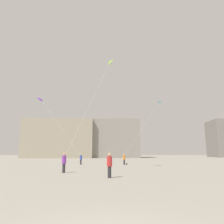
{
  "coord_description": "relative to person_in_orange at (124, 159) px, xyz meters",
  "views": [
    {
      "loc": [
        0.13,
        -4.57,
        1.89
      ],
      "look_at": [
        0.0,
        18.31,
        6.17
      ],
      "focal_mm": 34.72,
      "sensor_mm": 36.0,
      "label": 1
    }
  ],
  "objects": [
    {
      "name": "building_centre_hall",
      "position": [
        -2.85,
        47.28,
        5.82
      ],
      "size": [
        21.18,
        15.47,
        13.49
      ],
      "color": "gray",
      "rests_on": "ground_plane"
    },
    {
      "name": "kite_violet_diamond",
      "position": [
        -15.48,
        5.16,
        10.84
      ],
      "size": [
        9.39,
        5.63,
        11.01
      ],
      "color": "purple"
    },
    {
      "name": "person_in_blue",
      "position": [
        -6.85,
        0.31,
        -0.0
      ],
      "size": [
        0.36,
        0.36,
        1.67
      ],
      "rotation": [
        0.0,
        0.0,
        3.77
      ],
      "color": "#2D2D33",
      "rests_on": "ground_plane"
    },
    {
      "name": "person_in_red",
      "position": [
        -2.01,
        -17.79,
        0.1
      ],
      "size": [
        0.4,
        0.4,
        1.85
      ],
      "rotation": [
        0.0,
        0.0,
        1.66
      ],
      "color": "#2D2D33",
      "rests_on": "ground_plane"
    },
    {
      "name": "person_in_orange",
      "position": [
        0.0,
        0.0,
        0.0
      ],
      "size": [
        0.36,
        0.36,
        1.68
      ],
      "rotation": [
        0.0,
        0.0,
        5.0
      ],
      "color": "#2D2D33",
      "rests_on": "ground_plane"
    },
    {
      "name": "handbag_beside_flyer",
      "position": [
        0.35,
        0.1,
        -0.8
      ],
      "size": [
        0.16,
        0.33,
        0.24
      ],
      "primitive_type": "cube",
      "rotation": [
        0.0,
        0.0,
        1.63
      ],
      "color": "black",
      "rests_on": "ground_plane"
    },
    {
      "name": "building_left_hall",
      "position": [
        -20.85,
        41.58,
        5.71
      ],
      "size": [
        24.26,
        9.72,
        13.27
      ],
      "color": "#A39984",
      "rests_on": "ground_plane"
    },
    {
      "name": "kite_lime_diamond",
      "position": [
        -2.17,
        -8.95,
        12.15
      ],
      "size": [
        4.85,
        5.44,
        12.36
      ],
      "color": "#8CD12D"
    },
    {
      "name": "person_in_purple",
      "position": [
        -6.4,
        -13.69,
        0.09
      ],
      "size": [
        0.4,
        0.4,
        1.84
      ],
      "rotation": [
        0.0,
        0.0,
        4.85
      ],
      "color": "#2D2D33",
      "rests_on": "ground_plane"
    },
    {
      "name": "kite_cyan_diamond",
      "position": [
        7.46,
        7.55,
        10.81
      ],
      "size": [
        8.12,
        8.24,
        10.92
      ],
      "color": "#1EB2C6"
    }
  ]
}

